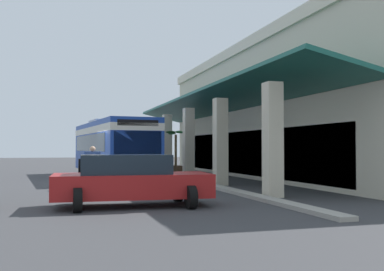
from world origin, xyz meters
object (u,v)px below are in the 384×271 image
transit_bus (112,145)px  potted_palm (176,163)px  pedestrian (93,165)px  parked_sedan_red (131,180)px

transit_bus → potted_palm: size_ratio=4.06×
transit_bus → pedestrian: 7.32m
pedestrian → potted_palm: size_ratio=0.62×
parked_sedan_red → pedestrian: size_ratio=2.59×
pedestrian → potted_palm: bearing=147.6°
transit_bus → pedestrian: (7.09, -1.59, -0.87)m
transit_bus → parked_sedan_red: size_ratio=2.54×
parked_sedan_red → pedestrian: pedestrian is taller
pedestrian → potted_palm: 11.14m
transit_bus → pedestrian: bearing=-12.7°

